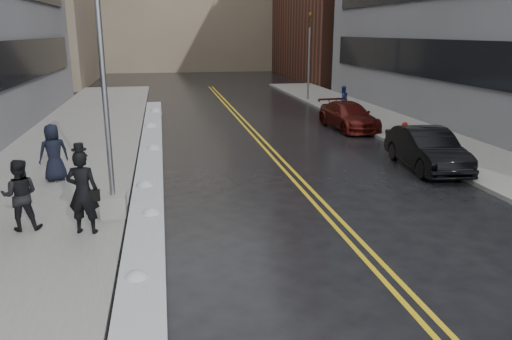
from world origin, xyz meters
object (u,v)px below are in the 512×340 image
car_maroon (349,116)px  fire_hydrant (404,129)px  car_black (427,149)px  pedestrian_fedora (83,192)px  traffic_signal (309,53)px  lamppost (107,128)px  pedestrian_east (343,99)px  pedestrian_c (54,153)px  pedestrian_b (20,195)px

car_maroon → fire_hydrant: bearing=-68.7°
car_black → car_maroon: (0.00, 7.90, -0.07)m
pedestrian_fedora → car_maroon: 16.73m
fire_hydrant → car_maroon: bearing=115.0°
traffic_signal → pedestrian_fedora: bearing=-118.2°
lamppost → traffic_signal: size_ratio=1.27×
pedestrian_fedora → pedestrian_east: pedestrian_fedora is taller
pedestrian_fedora → lamppost: bearing=-107.2°
fire_hydrant → car_maroon: 3.55m
fire_hydrant → pedestrian_east: 7.58m
pedestrian_east → car_maroon: (-1.27, -4.35, -0.27)m
pedestrian_fedora → pedestrian_c: size_ratio=1.10×
pedestrian_b → pedestrian_east: pedestrian_b is taller
traffic_signal → car_black: traffic_signal is taller
car_black → car_maroon: 7.91m
fire_hydrant → pedestrian_east: pedestrian_east is taller
pedestrian_east → car_maroon: bearing=62.5°
traffic_signal → pedestrian_fedora: 26.25m
pedestrian_c → pedestrian_east: pedestrian_c is taller
lamppost → pedestrian_b: size_ratio=4.27×
pedestrian_east → pedestrian_c: bearing=28.5°
fire_hydrant → car_black: bearing=-107.7°
traffic_signal → car_black: 18.91m
pedestrian_c → fire_hydrant: bearing=173.0°
lamppost → pedestrian_b: 2.65m
lamppost → pedestrian_east: size_ratio=4.77×
pedestrian_fedora → pedestrian_b: (-1.55, 0.50, -0.14)m
pedestrian_east → car_black: bearing=72.8°
lamppost → fire_hydrant: (12.30, 8.00, -1.98)m
lamppost → car_maroon: size_ratio=1.63×
pedestrian_b → traffic_signal: bearing=-125.5°
pedestrian_fedora → pedestrian_east: bearing=-115.9°
car_black → lamppost: bearing=-158.2°
fire_hydrant → car_maroon: car_maroon is taller
traffic_signal → pedestrian_east: (0.27, -6.44, -2.45)m
fire_hydrant → car_maroon: (-1.50, 3.21, 0.13)m
pedestrian_b → fire_hydrant: bearing=-153.2°
lamppost → pedestrian_c: lamppost is taller
fire_hydrant → pedestrian_b: size_ratio=0.41×
lamppost → fire_hydrant: lamppost is taller
lamppost → car_black: bearing=17.0°
fire_hydrant → pedestrian_b: pedestrian_b is taller
pedestrian_b → car_maroon: size_ratio=0.38×
traffic_signal → car_maroon: size_ratio=1.28×
lamppost → pedestrian_fedora: (-0.57, -1.05, -1.35)m
pedestrian_fedora → car_maroon: bearing=-121.5°
fire_hydrant → traffic_signal: 14.30m
pedestrian_b → pedestrian_fedora: bearing=158.3°
fire_hydrant → pedestrian_c: pedestrian_c is taller
traffic_signal → pedestrian_east: traffic_signal is taller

